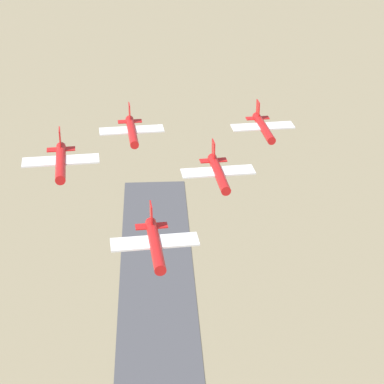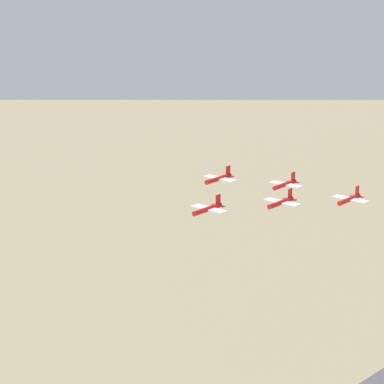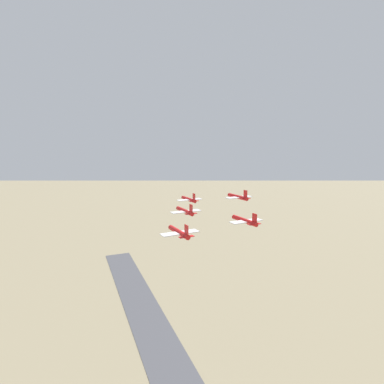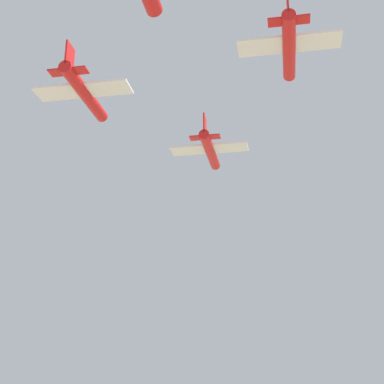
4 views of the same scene
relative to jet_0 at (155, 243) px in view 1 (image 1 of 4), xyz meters
name	(u,v)px [view 1 (image 1 of 4)]	position (x,y,z in m)	size (l,w,h in m)	color
jet_0	(155,243)	(0.00, 0.00, 0.00)	(10.52, 10.05, 3.51)	red
jet_1	(218,172)	(-18.68, 7.52, -0.22)	(10.52, 10.05, 3.51)	red
jet_2	(61,161)	(-15.65, -12.68, 2.75)	(10.52, 10.05, 3.51)	red
jet_3	(263,127)	(-37.36, 15.03, -1.26)	(10.52, 10.05, 3.51)	red
jet_4	(132,130)	(-34.33, -5.16, -0.66)	(10.52, 10.05, 3.51)	red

